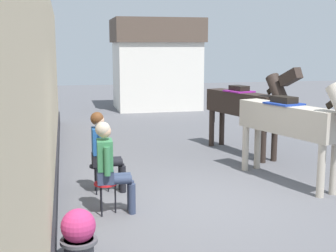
{
  "coord_description": "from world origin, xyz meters",
  "views": [
    {
      "loc": [
        -2.2,
        -6.77,
        2.47
      ],
      "look_at": [
        -0.4,
        1.2,
        1.05
      ],
      "focal_mm": 49.45,
      "sensor_mm": 36.0,
      "label": 1
    }
  ],
  "objects": [
    {
      "name": "ground_plane",
      "position": [
        0.0,
        3.0,
        0.0
      ],
      "size": [
        40.0,
        40.0,
        0.0
      ],
      "primitive_type": "plane",
      "color": "#56565B"
    },
    {
      "name": "pub_facade_wall",
      "position": [
        -2.55,
        1.5,
        1.54
      ],
      "size": [
        0.34,
        14.0,
        3.4
      ],
      "color": "#CCB793",
      "rests_on": "ground_plane"
    },
    {
      "name": "distant_cottage",
      "position": [
        1.4,
        11.25,
        1.8
      ],
      "size": [
        3.4,
        2.6,
        3.5
      ],
      "color": "silver",
      "rests_on": "ground_plane"
    },
    {
      "name": "seated_visitor_near",
      "position": [
        -1.59,
        -0.15,
        0.78
      ],
      "size": [
        0.61,
        0.49,
        1.39
      ],
      "color": "red",
      "rests_on": "ground_plane"
    },
    {
      "name": "seated_visitor_far",
      "position": [
        -1.6,
        0.88,
        0.78
      ],
      "size": [
        0.61,
        0.49,
        1.39
      ],
      "color": "black",
      "rests_on": "ground_plane"
    },
    {
      "name": "saddled_horse_near",
      "position": [
        1.77,
        0.68,
        1.16
      ],
      "size": [
        1.15,
        2.91,
        2.06
      ],
      "color": "#B2A899",
      "rests_on": "ground_plane"
    },
    {
      "name": "saddled_horse_far",
      "position": [
        1.81,
        3.03,
        1.16
      ],
      "size": [
        1.11,
        2.91,
        2.06
      ],
      "color": "#2D231E",
      "rests_on": "ground_plane"
    },
    {
      "name": "flower_planter_near",
      "position": [
        -2.1,
        -1.66,
        0.33
      ],
      "size": [
        0.43,
        0.43,
        0.64
      ],
      "color": "#4C4C51",
      "rests_on": "ground_plane"
    }
  ]
}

